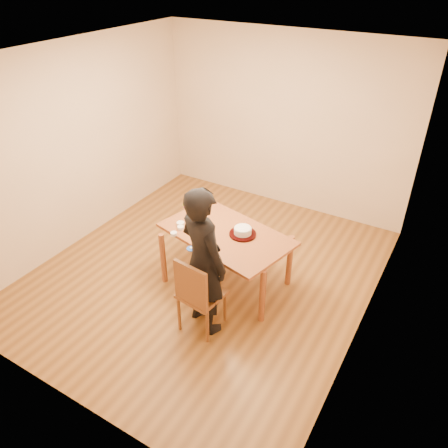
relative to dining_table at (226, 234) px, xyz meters
The scene contains 16 objects.
room_shell 0.80m from the dining_table, 130.82° to the left, with size 4.00×4.50×2.70m.
dining_table is the anchor object (origin of this frame).
dining_chair 0.84m from the dining_table, 79.05° to the right, with size 0.43×0.43×0.04m, color brown.
cake_plate 0.20m from the dining_table, 17.72° to the left, with size 0.32×0.32×0.02m, color red.
cake 0.21m from the dining_table, 17.72° to the left, with size 0.21×0.21×0.07m, color white.
frosting_dome 0.23m from the dining_table, 17.72° to the left, with size 0.20×0.20×0.03m, color white.
frosting_tub 0.34m from the dining_table, 113.26° to the right, with size 0.08×0.08×0.07m, color white.
frosting_lid 0.51m from the dining_table, 109.76° to the right, with size 0.10×0.10×0.01m, color #1C46B6.
frosting_dollop 0.51m from the dining_table, 109.76° to the right, with size 0.04×0.04×0.02m, color white.
ramekin_green 0.62m from the dining_table, 145.18° to the right, with size 0.08×0.08×0.04m, color white.
ramekin_yellow 0.55m from the dining_table, 158.10° to the right, with size 0.08×0.08×0.04m, color white.
ramekin_multi 0.58m from the dining_table, 166.00° to the right, with size 0.09×0.09×0.04m, color white.
candy_box_pink 0.78m from the dining_table, 159.29° to the left, with size 0.12×0.06×0.02m, color #C82F7A.
candy_box_green 0.79m from the dining_table, 159.14° to the left, with size 0.13×0.07×0.02m, color green.
spatula 0.45m from the dining_table, 109.04° to the right, with size 0.14×0.01×0.01m, color black.
person 0.76m from the dining_table, 78.39° to the right, with size 0.63×0.41×1.72m, color black.
Camera 1 is at (2.49, -3.76, 3.59)m, focal length 35.00 mm.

